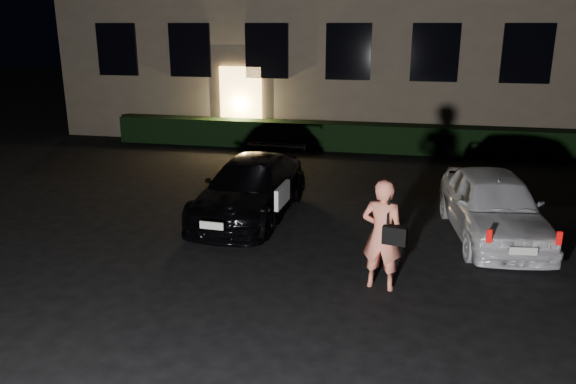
# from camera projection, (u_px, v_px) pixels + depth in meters

# --- Properties ---
(ground) EXTENTS (80.00, 80.00, 0.00)m
(ground) POSITION_uv_depth(u_px,v_px,m) (260.00, 306.00, 7.95)
(ground) COLOR black
(ground) RESTS_ON ground
(hedge) EXTENTS (15.00, 0.70, 0.85)m
(hedge) POSITION_uv_depth(u_px,v_px,m) (344.00, 137.00, 17.66)
(hedge) COLOR black
(hedge) RESTS_ON ground
(sedan) EXTENTS (1.86, 4.20, 1.18)m
(sedan) POSITION_uv_depth(u_px,v_px,m) (251.00, 188.00, 11.56)
(sedan) COLOR black
(sedan) RESTS_ON ground
(hatch) EXTENTS (1.94, 3.86, 1.26)m
(hatch) POSITION_uv_depth(u_px,v_px,m) (493.00, 205.00, 10.34)
(hatch) COLOR white
(hatch) RESTS_ON ground
(man) EXTENTS (0.72, 0.52, 1.71)m
(man) POSITION_uv_depth(u_px,v_px,m) (382.00, 234.00, 8.28)
(man) COLOR #FF8667
(man) RESTS_ON ground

